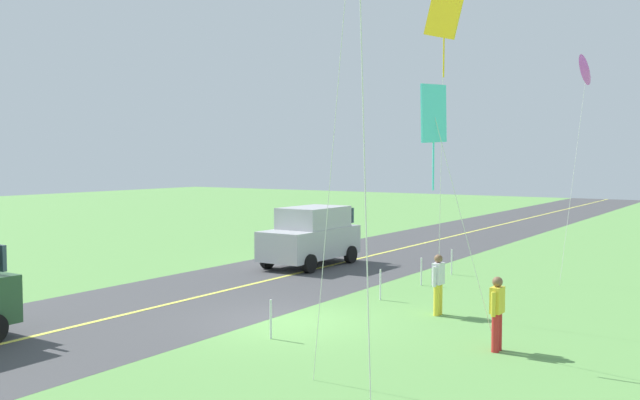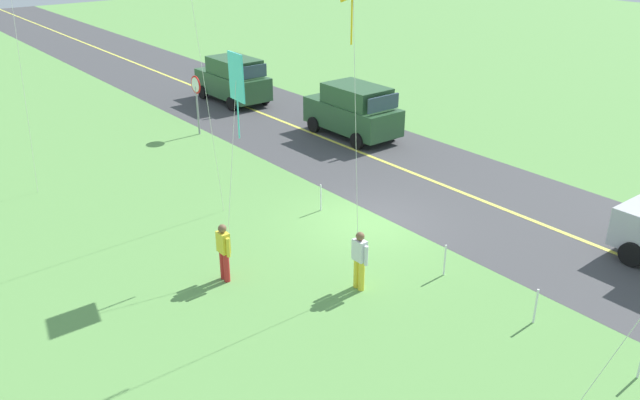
{
  "view_description": "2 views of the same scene",
  "coord_description": "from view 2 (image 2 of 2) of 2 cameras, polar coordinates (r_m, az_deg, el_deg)",
  "views": [
    {
      "loc": [
        14.12,
        10.25,
        4.11
      ],
      "look_at": [
        0.89,
        1.56,
        3.16
      ],
      "focal_mm": 39.27,
      "sensor_mm": 36.0,
      "label": 1
    },
    {
      "loc": [
        -13.14,
        12.46,
        8.73
      ],
      "look_at": [
        -0.87,
        2.71,
        1.78
      ],
      "focal_mm": 36.2,
      "sensor_mm": 36.0,
      "label": 2
    }
  ],
  "objects": [
    {
      "name": "fence_post_1",
      "position": [
        15.9,
        18.53,
        -8.89
      ],
      "size": [
        0.05,
        0.05,
        0.9
      ],
      "primitive_type": "cylinder",
      "color": "silver",
      "rests_on": "ground"
    },
    {
      "name": "ground_plane",
      "position": [
        20.12,
        4.52,
        -2.04
      ],
      "size": [
        120.0,
        120.0,
        0.1
      ],
      "primitive_type": "cube",
      "color": "#60994C"
    },
    {
      "name": "fence_post_3",
      "position": [
        20.61,
        0.07,
        0.22
      ],
      "size": [
        0.05,
        0.05,
        0.9
      ],
      "primitive_type": "cylinder",
      "color": "silver",
      "rests_on": "ground"
    },
    {
      "name": "car_suv_foreground",
      "position": [
        27.59,
        2.97,
        7.93
      ],
      "size": [
        4.4,
        2.12,
        2.24
      ],
      "color": "#2D5633",
      "rests_on": "ground"
    },
    {
      "name": "person_adult_companion",
      "position": [
        16.2,
        3.51,
        -5.19
      ],
      "size": [
        0.58,
        0.22,
        1.6
      ],
      "rotation": [
        0.0,
        0.0,
        3.6
      ],
      "color": "yellow",
      "rests_on": "ground"
    },
    {
      "name": "car_parked_east_near",
      "position": [
        33.28,
        -7.68,
        10.53
      ],
      "size": [
        4.4,
        2.12,
        2.24
      ],
      "color": "#2D5633",
      "rests_on": "ground"
    },
    {
      "name": "person_adult_near",
      "position": [
        16.73,
        -8.51,
        -4.43
      ],
      "size": [
        0.58,
        0.22,
        1.6
      ],
      "rotation": [
        0.0,
        0.0,
        6.08
      ],
      "color": "red",
      "rests_on": "ground"
    },
    {
      "name": "stop_sign",
      "position": [
        28.16,
        -10.87,
        9.24
      ],
      "size": [
        0.76,
        0.08,
        2.56
      ],
      "color": "gray",
      "rests_on": "ground"
    },
    {
      "name": "road_centre_stripe",
      "position": [
        22.8,
        11.94,
        0.86
      ],
      "size": [
        120.0,
        0.16,
        0.0
      ],
      "primitive_type": "cube",
      "color": "#E5E04C",
      "rests_on": "asphalt_road"
    },
    {
      "name": "kite_red_low",
      "position": [
        16.46,
        -7.42,
        10.44
      ],
      "size": [
        1.29,
        1.24,
        5.65
      ],
      "color": "silver",
      "rests_on": "ground"
    },
    {
      "name": "asphalt_road",
      "position": [
        22.8,
        11.94,
        0.85
      ],
      "size": [
        120.0,
        7.0,
        0.0
      ],
      "primitive_type": "cube",
      "color": "#424244",
      "rests_on": "ground"
    },
    {
      "name": "fence_post_2",
      "position": [
        17.26,
        10.97,
        -5.24
      ],
      "size": [
        0.05,
        0.05,
        0.9
      ],
      "primitive_type": "cylinder",
      "color": "silver",
      "rests_on": "ground"
    }
  ]
}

